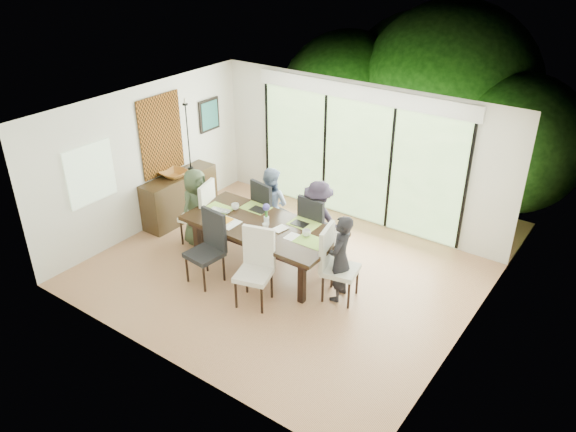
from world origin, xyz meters
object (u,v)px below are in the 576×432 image
Objects in this scene: chair_near_right at (253,269)px; person_far_right at (318,220)px; table_top at (262,226)px; sideboard at (180,197)px; person_right_end at (340,258)px; chair_near_left at (204,249)px; cup_b at (266,227)px; bowl at (174,174)px; chair_far_left at (272,209)px; person_left_end at (196,207)px; person_far_left at (271,205)px; chair_far_right at (319,225)px; laptop at (219,212)px; chair_right_end at (341,265)px; cup_c at (307,233)px; vase at (266,220)px; cup_a at (235,207)px; chair_left_end at (196,212)px.

person_far_right is at bearing 72.04° from chair_near_right.
sideboard reaches higher than table_top.
person_right_end reaches higher than sideboard.
person_right_end reaches higher than chair_near_left.
cup_b is at bearing -12.66° from sideboard.
chair_far_left is at bearing 13.88° from bowl.
chair_near_left is 1.31m from person_left_end.
bowl is (-3.87, 0.37, 0.27)m from person_right_end.
person_far_left is 1.12m from cup_b.
bowl is (-2.94, -0.48, 0.37)m from chair_far_right.
person_right_end is (0.98, 0.87, 0.10)m from chair_near_right.
bowl is at bearing 151.17° from laptop.
chair_right_end reaches higher than cup_c.
chair_near_left is at bearing -133.95° from person_left_end.
person_far_left is 1.00m from person_far_right.
vase reaches higher than cup_c.
cup_b is at bearing -16.39° from cup_a.
cup_c is at bearing -4.93° from laptop.
laptop is at bearing 134.02° from chair_near_right.
chair_far_left is at bearing -121.56° from person_right_end.
chair_far_left is (1.05, 0.85, 0.00)m from chair_left_end.
vase is at bearing 45.00° from table_top.
chair_far_left reaches higher than vase.
person_far_right reaches higher than chair_left_end.
cup_c is at bearing 56.54° from chair_near_right.
bowl is (-1.69, 0.22, 0.10)m from cup_a.
person_far_right is at bearing -169.83° from chair_far_left.
person_right_end is at bearing 4.30° from cup_b.
person_left_end is 2.19m from person_far_right.
person_far_right is (1.00, 0.00, 0.00)m from person_far_left.
cup_b is at bearing 125.19° from person_far_left.
chair_far_right reaches higher than cup_c.
chair_left_end is at bearing -22.59° from bowl.
person_left_end is 1.64m from cup_b.
cup_a is at bearing 172.41° from vase.
table_top is 2.18× the size of chair_far_right.
chair_right_end is 2.13m from chair_far_left.
person_far_right is 12.90× the size of cup_b.
chair_far_right is 2.02m from chair_near_left.
cup_a reaches higher than sideboard.
person_left_end reaches higher than cup_a.
person_far_left is 2.92× the size of bowl.
chair_left_end reaches higher than cup_b.
person_far_right is (2.03, 0.83, 0.00)m from person_left_end.
bowl reaches higher than vase.
person_far_right is (2.05, 0.83, 0.10)m from chair_left_end.
chair_far_right is 0.11m from person_far_right.
chair_far_right is 0.85× the size of person_right_end.
chair_far_left reaches higher than bowl.
cup_a reaches higher than laptop.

